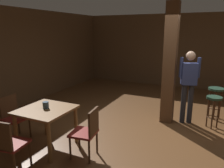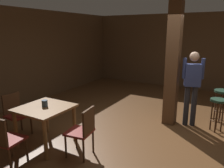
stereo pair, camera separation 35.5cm
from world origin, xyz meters
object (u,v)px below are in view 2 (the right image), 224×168
(chair_west, at_px, (15,112))
(chair_south, at_px, (5,139))
(chair_east, at_px, (83,130))
(bar_stool_near, at_px, (218,107))
(napkin_cup, at_px, (45,103))
(standing_person, at_px, (192,84))
(dining_table, at_px, (45,114))
(bar_stool_mid, at_px, (222,98))

(chair_west, relative_size, chair_south, 1.00)
(chair_east, xyz_separation_m, bar_stool_near, (1.92, 2.27, 0.04))
(napkin_cup, distance_m, standing_person, 3.20)
(napkin_cup, xyz_separation_m, bar_stool_near, (2.81, 2.27, -0.29))
(chair_east, distance_m, chair_west, 1.73)
(dining_table, relative_size, chair_south, 1.02)
(dining_table, height_order, napkin_cup, napkin_cup)
(chair_east, distance_m, chair_south, 1.24)
(napkin_cup, bearing_deg, chair_west, -176.89)
(standing_person, bearing_deg, chair_south, -124.97)
(standing_person, bearing_deg, dining_table, -133.94)
(chair_south, xyz_separation_m, standing_person, (2.22, 3.17, 0.50))
(chair_east, bearing_deg, chair_west, -178.52)
(bar_stool_mid, bearing_deg, chair_south, -126.71)
(dining_table, relative_size, napkin_cup, 7.25)
(chair_south, height_order, bar_stool_near, chair_south)
(chair_south, distance_m, standing_person, 3.90)
(dining_table, bearing_deg, chair_south, -89.40)
(chair_south, height_order, napkin_cup, chair_south)
(chair_east, height_order, napkin_cup, chair_east)
(dining_table, xyz_separation_m, standing_person, (2.23, 2.31, 0.37))
(chair_east, xyz_separation_m, standing_person, (1.35, 2.29, 0.50))
(bar_stool_near, bearing_deg, chair_east, -130.26)
(bar_stool_near, bearing_deg, napkin_cup, -141.10)
(chair_west, distance_m, standing_person, 3.89)
(napkin_cup, height_order, bar_stool_near, napkin_cup)
(standing_person, height_order, bar_stool_mid, standing_person)
(bar_stool_near, height_order, bar_stool_mid, bar_stool_mid)
(chair_east, relative_size, chair_south, 1.00)
(dining_table, height_order, chair_west, chair_west)
(chair_east, height_order, chair_south, same)
(bar_stool_mid, bearing_deg, standing_person, -134.43)
(standing_person, bearing_deg, chair_west, -142.82)
(chair_south, bearing_deg, standing_person, 55.03)
(chair_east, relative_size, bar_stool_near, 1.21)
(chair_east, xyz_separation_m, chair_south, (-0.87, -0.88, 0.00))
(napkin_cup, xyz_separation_m, bar_stool_mid, (2.85, 2.91, -0.24))
(dining_table, distance_m, chair_south, 0.87)
(standing_person, relative_size, bar_stool_mid, 2.19)
(bar_stool_near, xyz_separation_m, bar_stool_mid, (0.03, 0.64, 0.05))
(napkin_cup, bearing_deg, bar_stool_near, 38.90)
(chair_south, relative_size, standing_person, 0.52)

